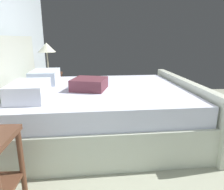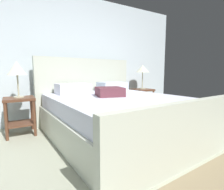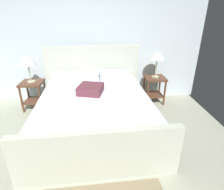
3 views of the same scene
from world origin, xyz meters
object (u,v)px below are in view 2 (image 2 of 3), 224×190
object	(u,v)px
nightstand_right	(142,97)
table_lamp_left	(17,69)
nightstand_left	(20,110)
bed	(116,113)
table_lamp_right	(143,69)

from	to	relation	value
nightstand_right	table_lamp_left	size ratio (longest dim) A/B	1.06
nightstand_right	nightstand_left	xyz separation A→B (m)	(-2.64, -0.15, 0.00)
bed	table_lamp_right	world-z (taller)	bed
bed	table_lamp_right	size ratio (longest dim) A/B	4.34
nightstand_right	table_lamp_left	bearing A→B (deg)	-176.66
bed	nightstand_right	size ratio (longest dim) A/B	4.11
table_lamp_left	nightstand_left	bearing A→B (deg)	-82.87
table_lamp_left	table_lamp_right	bearing A→B (deg)	3.34
nightstand_left	nightstand_right	bearing A→B (deg)	3.34
table_lamp_right	nightstand_left	world-z (taller)	table_lamp_right
bed	nightstand_right	world-z (taller)	bed
nightstand_right	nightstand_left	distance (m)	2.64
table_lamp_right	table_lamp_left	bearing A→B (deg)	-176.66
nightstand_right	nightstand_left	size ratio (longest dim) A/B	1.00
nightstand_right	table_lamp_right	xyz separation A→B (m)	(0.00, 0.00, 0.66)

